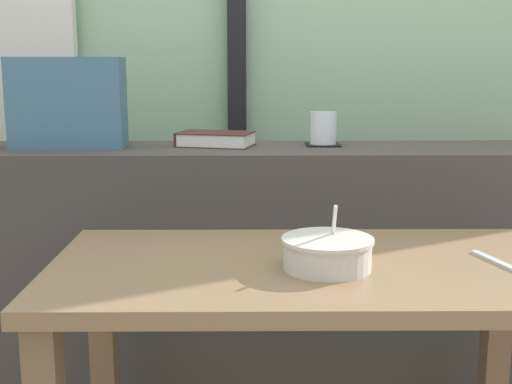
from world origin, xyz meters
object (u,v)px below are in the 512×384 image
at_px(breakfast_table, 309,319).
at_px(juice_glass, 323,129).
at_px(closed_book, 215,139).
at_px(soup_bowl, 327,253).
at_px(throw_pillow, 68,103).
at_px(coaster_square, 323,145).
at_px(fork_utensil, 498,262).

distance_m(breakfast_table, juice_glass, 0.72).
xyz_separation_m(closed_book, soup_bowl, (0.26, -0.67, -0.16)).
distance_m(breakfast_table, closed_book, 0.74).
xyz_separation_m(breakfast_table, juice_glass, (0.09, 0.63, 0.35)).
bearing_deg(throw_pillow, breakfast_table, -41.85).
bearing_deg(breakfast_table, soup_bowl, -54.12).
distance_m(coaster_square, throw_pillow, 0.76).
relative_size(juice_glass, closed_book, 0.40).
height_order(coaster_square, closed_book, closed_book).
height_order(coaster_square, juice_glass, juice_glass).
bearing_deg(juice_glass, fork_utensil, -64.67).
height_order(breakfast_table, soup_bowl, soup_bowl).
relative_size(breakfast_table, coaster_square, 11.00).
distance_m(throw_pillow, fork_utensil, 1.24).
bearing_deg(breakfast_table, throw_pillow, 138.15).
bearing_deg(juice_glass, soup_bowl, -95.12).
height_order(breakfast_table, juice_glass, juice_glass).
relative_size(breakfast_table, soup_bowl, 5.81).
bearing_deg(throw_pillow, juice_glass, 3.45).
distance_m(breakfast_table, fork_utensil, 0.42).
xyz_separation_m(throw_pillow, fork_utensil, (1.05, -0.60, -0.30)).
relative_size(coaster_square, closed_book, 0.41).
distance_m(juice_glass, fork_utensil, 0.74).
height_order(closed_book, fork_utensil, closed_book).
bearing_deg(breakfast_table, juice_glass, 81.70).
distance_m(juice_glass, throw_pillow, 0.75).
bearing_deg(coaster_square, breakfast_table, -98.30).
height_order(juice_glass, throw_pillow, throw_pillow).
height_order(juice_glass, fork_utensil, juice_glass).
height_order(juice_glass, soup_bowl, juice_glass).
relative_size(juice_glass, throw_pillow, 0.30).
bearing_deg(closed_book, juice_glass, 1.26).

